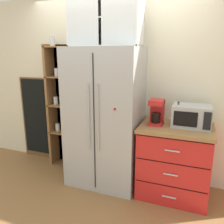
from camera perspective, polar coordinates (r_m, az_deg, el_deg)
name	(u,v)px	position (r m, az deg, el deg)	size (l,w,h in m)	color
ground_plane	(105,180)	(3.42, -1.72, -16.47)	(10.84, 10.84, 0.00)	olive
wall_back_cream	(115,87)	(3.35, 0.78, 6.14)	(5.12, 0.10, 2.55)	silver
refrigerator	(105,118)	(3.07, -1.74, -1.49)	(0.94, 0.69, 1.83)	#ADAFB5
pantry_shelf_column	(66,105)	(3.64, -11.27, 1.78)	(0.55, 0.28, 1.99)	brown
counter_cabinet	(174,160)	(3.04, 15.15, -11.52)	(0.86, 0.68, 0.90)	red
microwave	(192,116)	(2.88, 19.13, -0.95)	(0.44, 0.33, 0.26)	#ADAFB5
coffee_maker	(157,112)	(2.87, 11.01, 0.06)	(0.17, 0.20, 0.31)	red
mug_cream	(177,122)	(2.88, 15.86, -2.46)	(0.12, 0.08, 0.09)	silver
mug_navy	(177,123)	(2.83, 15.76, -2.69)	(0.11, 0.08, 0.09)	navy
bottle_cobalt	(178,116)	(2.91, 16.01, -0.98)	(0.06, 0.06, 0.25)	navy
bottle_green	(178,115)	(2.87, 15.97, -0.74)	(0.06, 0.06, 0.29)	#285B33
upper_cabinet	(106,19)	(3.03, -1.56, 22.00)	(0.91, 0.32, 0.66)	silver
chalkboard_menu	(38,118)	(4.08, -17.89, -1.49)	(0.60, 0.04, 1.37)	brown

